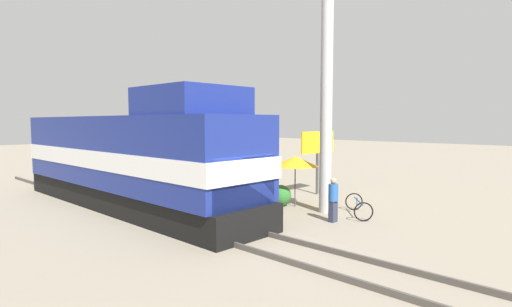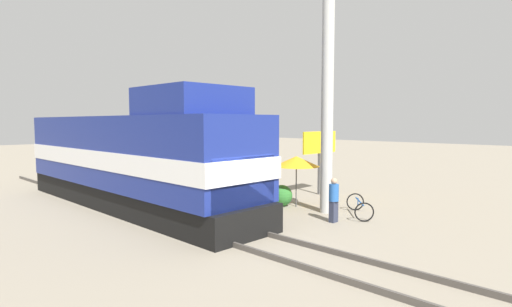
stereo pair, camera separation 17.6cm
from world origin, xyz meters
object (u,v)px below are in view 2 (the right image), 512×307
at_px(person_bystander, 334,199).
at_px(bicycle, 359,206).
at_px(locomotive, 135,159).
at_px(billboard_sign, 320,146).
at_px(vendor_umbrella, 296,161).
at_px(utility_pole, 328,72).

height_order(person_bystander, bicycle, person_bystander).
height_order(locomotive, billboard_sign, locomotive).
height_order(billboard_sign, person_bystander, billboard_sign).
bearing_deg(vendor_umbrella, locomotive, 136.19).
distance_m(utility_pole, vendor_umbrella, 3.81).
distance_m(billboard_sign, person_bystander, 5.62).
distance_m(billboard_sign, bicycle, 4.93).
bearing_deg(utility_pole, billboard_sign, 39.04).
bearing_deg(utility_pole, bicycle, -71.66).
bearing_deg(bicycle, utility_pole, -21.74).
bearing_deg(bicycle, person_bystander, 44.02).
xyz_separation_m(billboard_sign, person_bystander, (-4.12, -3.52, -1.51)).
xyz_separation_m(person_bystander, bicycle, (1.50, -0.16, -0.48)).
height_order(locomotive, utility_pole, utility_pole).
height_order(vendor_umbrella, person_bystander, vendor_umbrella).
xyz_separation_m(locomotive, bicycle, (5.12, -7.24, -1.64)).
distance_m(utility_pole, bicycle, 5.20).
relative_size(vendor_umbrella, person_bystander, 1.35).
distance_m(locomotive, person_bystander, 8.04).
distance_m(locomotive, billboard_sign, 8.53).
bearing_deg(bicycle, billboard_sign, -75.57).
relative_size(locomotive, bicycle, 7.55).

